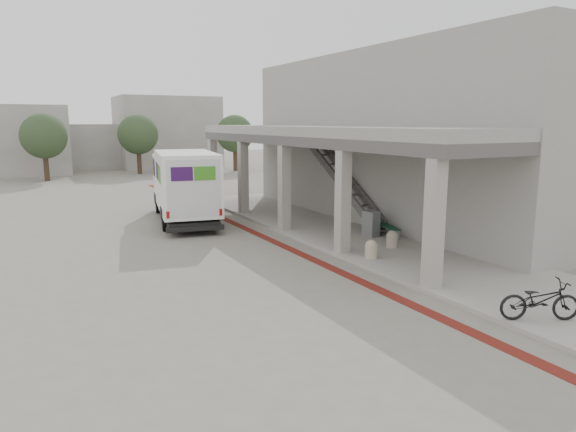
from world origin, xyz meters
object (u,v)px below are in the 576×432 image
bench (387,228)px  utility_cabinet (371,224)px  bicycle_black (540,300)px  fedex_truck (184,184)px

bench → utility_cabinet: 0.60m
bench → bicycle_black: 8.19m
bench → fedex_truck: bearing=143.9°
fedex_truck → utility_cabinet: fedex_truck is taller
fedex_truck → bicycle_black: 15.07m
fedex_truck → bicycle_black: size_ratio=4.42×
utility_cabinet → bicycle_black: size_ratio=0.55×
fedex_truck → utility_cabinet: 8.26m
bench → utility_cabinet: utility_cabinet is taller
bench → bicycle_black: bearing=-90.7°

